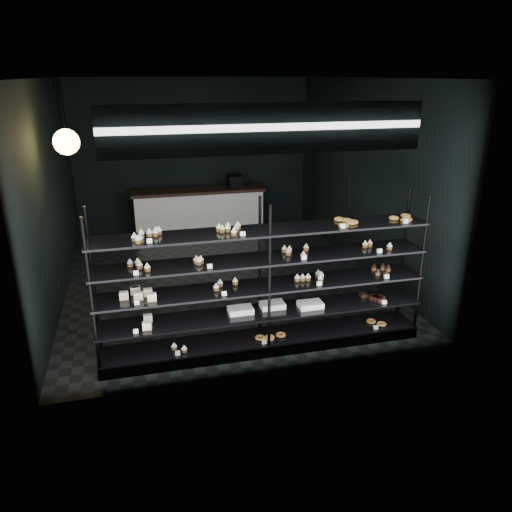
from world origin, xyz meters
TOP-DOWN VIEW (x-y plane):
  - room at (0.00, 0.00)m, footprint 5.01×6.01m
  - display_shelf at (0.07, -2.45)m, footprint 4.00×0.50m
  - signage at (0.00, -2.93)m, footprint 3.30×0.05m
  - pendant_lamp at (-2.10, -1.00)m, footprint 0.32×0.32m
  - service_counter at (0.01, 2.50)m, footprint 2.77×0.65m

SIDE VIEW (x-z plane):
  - service_counter at x=0.01m, z-range -0.11..1.12m
  - display_shelf at x=0.07m, z-range -0.33..1.58m
  - room at x=0.00m, z-range 0.00..3.20m
  - pendant_lamp at x=-2.10m, z-range 2.01..2.90m
  - signage at x=0.00m, z-range 2.50..3.00m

